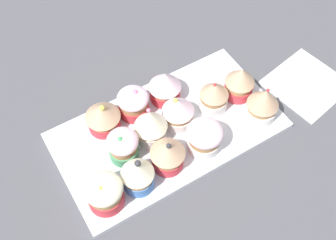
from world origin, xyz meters
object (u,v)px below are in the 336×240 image
cupcake_4 (263,104)px  napkin (306,84)px  cupcake_3 (204,137)px  cupcake_9 (241,83)px  cupcake_12 (165,86)px  cupcake_10 (103,116)px  cupcake_5 (123,146)px  baking_tray (168,131)px  cupcake_11 (133,103)px  cupcake_8 (213,95)px  cupcake_2 (168,154)px  cupcake_1 (138,174)px  cupcake_7 (178,112)px  cupcake_0 (104,193)px  cupcake_6 (150,124)px

cupcake_4 → napkin: (13.76, 1.59, -4.72)cm
cupcake_3 → napkin: bearing=3.6°
cupcake_9 → cupcake_12: 14.50cm
cupcake_10 → cupcake_12: (13.19, -0.01, 0.28)cm
cupcake_4 → cupcake_5: size_ratio=1.12×
cupcake_5 → cupcake_9: bearing=1.1°
baking_tray → cupcake_11: 8.40cm
cupcake_5 → cupcake_11: size_ratio=1.10×
cupcake_3 → cupcake_9: cupcake_9 is taller
cupcake_3 → cupcake_8: size_ratio=0.93×
cupcake_8 → cupcake_10: (-19.93, 6.44, -0.08)cm
cupcake_12 → cupcake_2: bearing=-119.2°
baking_tray → napkin: (30.29, -4.83, -0.30)cm
cupcake_1 → cupcake_10: cupcake_1 is taller
cupcake_7 → cupcake_5: bearing=-173.8°
cupcake_2 → cupcake_3: 7.44cm
cupcake_7 → cupcake_10: size_ratio=0.97×
baking_tray → cupcake_5: size_ratio=6.05×
cupcake_1 → cupcake_11: 15.23cm
napkin → cupcake_7: bearing=169.0°
cupcake_0 → cupcake_5: (6.67, 6.19, 0.04)cm
baking_tray → cupcake_10: 12.53cm
cupcake_10 → cupcake_6: bearing=-45.6°
cupcake_7 → cupcake_10: (-12.32, 6.11, 0.21)cm
cupcake_12 → cupcake_4: bearing=-44.8°
cupcake_10 → cupcake_0: bearing=-115.2°
cupcake_0 → napkin: 46.78cm
cupcake_11 → cupcake_12: (6.88, -0.05, 0.62)cm
baking_tray → cupcake_3: cupcake_3 is taller
cupcake_4 → cupcake_12: bearing=135.2°
cupcake_2 → cupcake_5: (-5.70, 5.49, -0.14)cm
cupcake_3 → cupcake_4: cupcake_4 is taller
cupcake_7 → cupcake_6: bearing=-177.4°
baking_tray → cupcake_2: size_ratio=5.94×
cupcake_9 → cupcake_10: 26.84cm
cupcake_2 → cupcake_3: cupcake_2 is taller
cupcake_4 → cupcake_7: cupcake_4 is taller
cupcake_2 → cupcake_6: 6.56cm
cupcake_7 → cupcake_9: cupcake_9 is taller
cupcake_10 → cupcake_12: bearing=-0.1°
cupcake_8 → cupcake_10: bearing=162.1°
cupcake_1 → cupcake_11: size_ratio=1.20×
cupcake_0 → cupcake_2: size_ratio=0.95×
baking_tray → cupcake_3: (3.56, -6.50, 3.83)cm
cupcake_5 → baking_tray: bearing=4.5°
cupcake_1 → cupcake_7: cupcake_1 is taller
cupcake_0 → cupcake_1: size_ratio=0.89×
cupcake_1 → cupcake_3: (13.69, 0.51, -0.47)cm
cupcake_3 → cupcake_6: 9.89cm
cupcake_5 → napkin: (39.86, -4.07, -4.29)cm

